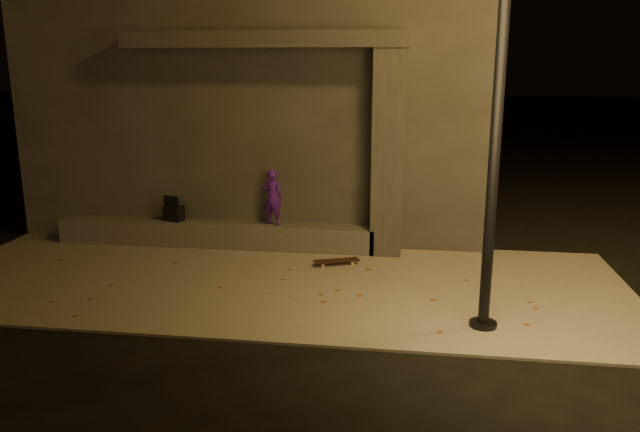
% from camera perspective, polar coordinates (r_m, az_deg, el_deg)
% --- Properties ---
extents(ground, '(120.00, 120.00, 0.00)m').
position_cam_1_polar(ground, '(8.18, -7.37, -10.80)').
color(ground, black).
rests_on(ground, ground).
extents(sidewalk, '(11.00, 4.40, 0.04)m').
position_cam_1_polar(sidewalk, '(9.97, -4.30, -5.98)').
color(sidewalk, slate).
rests_on(sidewalk, ground).
extents(building, '(9.00, 5.10, 5.22)m').
position_cam_1_polar(building, '(14.00, -4.53, 10.61)').
color(building, '#383633').
rests_on(building, ground).
extents(ledge, '(6.00, 0.55, 0.45)m').
position_cam_1_polar(ledge, '(11.89, -9.57, -1.60)').
color(ledge, '#504E48').
rests_on(ledge, sidewalk).
extents(column, '(0.55, 0.55, 3.60)m').
position_cam_1_polar(column, '(11.01, 6.24, 5.66)').
color(column, '#383633').
rests_on(column, sidewalk).
extents(canopy, '(5.00, 0.70, 0.28)m').
position_cam_1_polar(canopy, '(11.25, -5.19, 15.77)').
color(canopy, '#383633').
rests_on(canopy, column).
extents(skateboarder, '(0.43, 0.34, 1.03)m').
position_cam_1_polar(skateboarder, '(11.42, -4.35, 1.74)').
color(skateboarder, '#4E189D').
rests_on(skateboarder, ledge).
extents(backpack, '(0.40, 0.31, 0.50)m').
position_cam_1_polar(backpack, '(12.05, -13.23, 0.38)').
color(backpack, black).
rests_on(backpack, ledge).
extents(skateboard, '(0.80, 0.48, 0.09)m').
position_cam_1_polar(skateboard, '(10.64, 1.53, -4.12)').
color(skateboard, black).
rests_on(skateboard, sidewalk).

